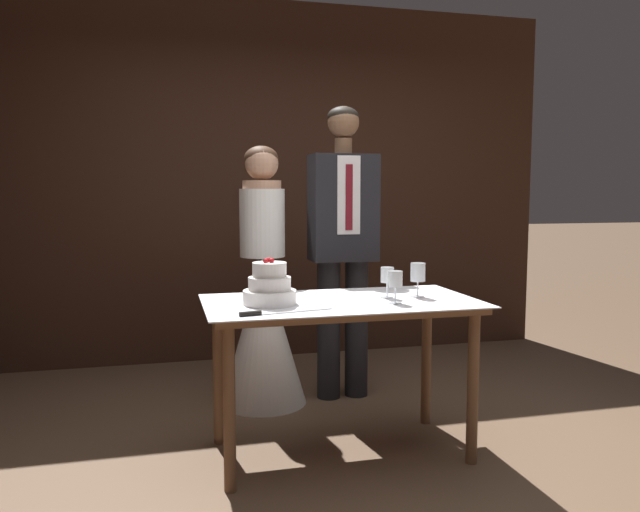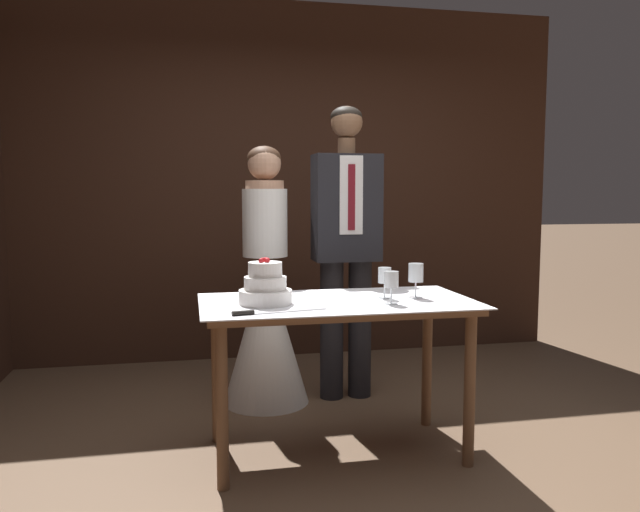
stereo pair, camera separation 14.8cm
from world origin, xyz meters
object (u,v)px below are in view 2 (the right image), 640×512
wine_glass_near (385,276)px  wine_glass_middle (416,274)px  cake_knife (262,312)px  wine_glass_far (391,281)px  cake_table (337,320)px  tiered_cake (265,287)px  bride (266,310)px  groom (346,238)px

wine_glass_near → wine_glass_middle: wine_glass_middle is taller
cake_knife → wine_glass_middle: bearing=7.4°
wine_glass_middle → wine_glass_far: size_ratio=1.11×
cake_table → wine_glass_middle: wine_glass_middle is taller
cake_table → tiered_cake: size_ratio=5.29×
tiered_cake → wine_glass_far: (0.60, -0.13, 0.03)m
cake_table → wine_glass_near: bearing=4.0°
wine_glass_near → wine_glass_far: (-0.02, -0.16, -0.00)m
tiered_cake → cake_table: bearing=2.5°
tiered_cake → bride: 0.92m
wine_glass_middle → groom: (-0.15, 0.85, 0.13)m
tiered_cake → cake_knife: bearing=-100.5°
wine_glass_near → groom: bearing=89.5°
cake_table → cake_knife: 0.50m
tiered_cake → bride: bearing=83.2°
cake_table → groom: size_ratio=0.73×
tiered_cake → groom: bearing=54.3°
cake_table → wine_glass_middle: (0.41, -0.00, 0.22)m
wine_glass_middle → groom: groom is taller
wine_glass_near → wine_glass_far: bearing=-96.4°
cake_knife → wine_glass_near: 0.73m
cake_table → groom: groom is taller
wine_glass_near → wine_glass_far: size_ratio=0.99×
cake_table → groom: 0.96m
cake_knife → wine_glass_near: wine_glass_near is taller
wine_glass_middle → wine_glass_far: (-0.18, -0.14, -0.01)m
wine_glass_far → bride: 1.16m
cake_table → wine_glass_middle: 0.47m
cake_table → cake_knife: bearing=-147.4°
wine_glass_far → bride: (-0.50, 1.00, -0.31)m
wine_glass_near → groom: (0.01, 0.84, 0.13)m
wine_glass_middle → bride: bride is taller
cake_knife → groom: 1.33m
wine_glass_far → groom: bearing=88.5°
wine_glass_far → groom: size_ratio=0.09×
groom → cake_table: bearing=-107.0°
wine_glass_far → bride: bride is taller
cake_table → wine_glass_far: bearing=-31.5°
cake_knife → wine_glass_far: 0.66m
bride → cake_knife: bearing=-97.6°
wine_glass_middle → wine_glass_far: 0.23m
bride → groom: size_ratio=0.86×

